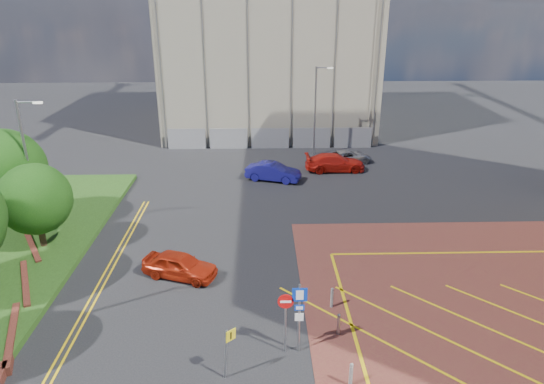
{
  "coord_description": "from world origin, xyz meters",
  "views": [
    {
      "loc": [
        -1.01,
        -15.07,
        13.55
      ],
      "look_at": [
        -0.48,
        5.11,
        5.44
      ],
      "focal_mm": 32.0,
      "sensor_mm": 36.0,
      "label": 1
    }
  ],
  "objects_px": {
    "lamp_back": "(316,108)",
    "car_blue_back": "(273,172)",
    "tree_c": "(35,199)",
    "sign_cluster": "(294,312)",
    "car_red_back": "(335,162)",
    "tree_d": "(4,170)",
    "warning_sign": "(228,348)",
    "lamp_left_far": "(29,163)",
    "car_red_left": "(180,265)",
    "car_silver_back": "(347,157)"
  },
  "relations": [
    {
      "from": "lamp_back",
      "to": "car_blue_back",
      "type": "height_order",
      "value": "lamp_back"
    },
    {
      "from": "tree_c",
      "to": "sign_cluster",
      "type": "xyz_separation_m",
      "value": [
        13.8,
        -9.02,
        -1.24
      ]
    },
    {
      "from": "tree_c",
      "to": "car_red_back",
      "type": "xyz_separation_m",
      "value": [
        18.79,
        13.35,
        -2.47
      ]
    },
    {
      "from": "car_red_back",
      "to": "lamp_back",
      "type": "bearing_deg",
      "value": 12.86
    },
    {
      "from": "car_blue_back",
      "to": "sign_cluster",
      "type": "bearing_deg",
      "value": -161.57
    },
    {
      "from": "car_blue_back",
      "to": "tree_c",
      "type": "bearing_deg",
      "value": 147.2
    },
    {
      "from": "tree_d",
      "to": "warning_sign",
      "type": "distance_m",
      "value": 19.72
    },
    {
      "from": "car_red_back",
      "to": "tree_d",
      "type": "bearing_deg",
      "value": 113.68
    },
    {
      "from": "tree_c",
      "to": "tree_d",
      "type": "height_order",
      "value": "tree_d"
    },
    {
      "from": "lamp_left_far",
      "to": "car_red_left",
      "type": "bearing_deg",
      "value": -28.93
    },
    {
      "from": "warning_sign",
      "to": "car_red_left",
      "type": "height_order",
      "value": "warning_sign"
    },
    {
      "from": "lamp_back",
      "to": "car_red_back",
      "type": "xyz_separation_m",
      "value": [
        1.21,
        -4.65,
        -3.64
      ]
    },
    {
      "from": "tree_d",
      "to": "lamp_left_far",
      "type": "relative_size",
      "value": 0.76
    },
    {
      "from": "car_red_back",
      "to": "car_blue_back",
      "type": "bearing_deg",
      "value": 110.89
    },
    {
      "from": "lamp_left_far",
      "to": "warning_sign",
      "type": "bearing_deg",
      "value": -45.72
    },
    {
      "from": "lamp_back",
      "to": "car_blue_back",
      "type": "xyz_separation_m",
      "value": [
        -4.05,
        -6.84,
        -3.65
      ]
    },
    {
      "from": "car_red_left",
      "to": "lamp_left_far",
      "type": "bearing_deg",
      "value": 80.67
    },
    {
      "from": "lamp_back",
      "to": "car_silver_back",
      "type": "distance_m",
      "value": 5.3
    },
    {
      "from": "sign_cluster",
      "to": "car_red_left",
      "type": "xyz_separation_m",
      "value": [
        -5.51,
        5.93,
        -1.28
      ]
    },
    {
      "from": "car_blue_back",
      "to": "lamp_back",
      "type": "bearing_deg",
      "value": -12.94
    },
    {
      "from": "lamp_back",
      "to": "car_red_back",
      "type": "height_order",
      "value": "lamp_back"
    },
    {
      "from": "sign_cluster",
      "to": "warning_sign",
      "type": "height_order",
      "value": "sign_cluster"
    },
    {
      "from": "tree_d",
      "to": "car_red_left",
      "type": "height_order",
      "value": "tree_d"
    },
    {
      "from": "sign_cluster",
      "to": "warning_sign",
      "type": "xyz_separation_m",
      "value": [
        -2.58,
        -1.43,
        -0.52
      ]
    },
    {
      "from": "tree_d",
      "to": "lamp_left_far",
      "type": "distance_m",
      "value": 2.44
    },
    {
      "from": "car_red_left",
      "to": "car_blue_back",
      "type": "xyz_separation_m",
      "value": [
        5.25,
        14.25,
        0.04
      ]
    },
    {
      "from": "warning_sign",
      "to": "car_red_back",
      "type": "xyz_separation_m",
      "value": [
        7.57,
        23.8,
        -0.71
      ]
    },
    {
      "from": "lamp_left_far",
      "to": "car_red_back",
      "type": "bearing_deg",
      "value": 29.94
    },
    {
      "from": "lamp_left_far",
      "to": "car_silver_back",
      "type": "distance_m",
      "value": 25.26
    },
    {
      "from": "tree_c",
      "to": "lamp_left_far",
      "type": "height_order",
      "value": "lamp_left_far"
    },
    {
      "from": "sign_cluster",
      "to": "car_blue_back",
      "type": "xyz_separation_m",
      "value": [
        -0.26,
        20.18,
        -1.24
      ]
    },
    {
      "from": "car_silver_back",
      "to": "lamp_left_far",
      "type": "bearing_deg",
      "value": 106.59
    },
    {
      "from": "lamp_left_far",
      "to": "sign_cluster",
      "type": "xyz_separation_m",
      "value": [
        14.72,
        -11.02,
        -2.71
      ]
    },
    {
      "from": "tree_c",
      "to": "car_red_left",
      "type": "height_order",
      "value": "tree_c"
    },
    {
      "from": "car_blue_back",
      "to": "car_red_back",
      "type": "xyz_separation_m",
      "value": [
        5.26,
        2.19,
        0.01
      ]
    },
    {
      "from": "tree_d",
      "to": "sign_cluster",
      "type": "distance_m",
      "value": 20.74
    },
    {
      "from": "warning_sign",
      "to": "lamp_back",
      "type": "bearing_deg",
      "value": 77.39
    },
    {
      "from": "lamp_left_far",
      "to": "tree_d",
      "type": "bearing_deg",
      "value": 154.32
    },
    {
      "from": "tree_d",
      "to": "lamp_back",
      "type": "distance_m",
      "value": 25.47
    },
    {
      "from": "lamp_left_far",
      "to": "lamp_back",
      "type": "distance_m",
      "value": 24.46
    },
    {
      "from": "lamp_left_far",
      "to": "warning_sign",
      "type": "distance_m",
      "value": 17.68
    },
    {
      "from": "tree_d",
      "to": "lamp_left_far",
      "type": "height_order",
      "value": "lamp_left_far"
    },
    {
      "from": "lamp_left_far",
      "to": "sign_cluster",
      "type": "height_order",
      "value": "lamp_left_far"
    },
    {
      "from": "car_red_left",
      "to": "car_blue_back",
      "type": "bearing_deg",
      "value": -0.63
    },
    {
      "from": "sign_cluster",
      "to": "car_red_back",
      "type": "xyz_separation_m",
      "value": [
        4.99,
        22.37,
        -1.23
      ]
    },
    {
      "from": "warning_sign",
      "to": "car_red_left",
      "type": "relative_size",
      "value": 0.57
    },
    {
      "from": "tree_c",
      "to": "car_red_back",
      "type": "bearing_deg",
      "value": 35.4
    },
    {
      "from": "warning_sign",
      "to": "car_red_back",
      "type": "height_order",
      "value": "warning_sign"
    },
    {
      "from": "sign_cluster",
      "to": "car_silver_back",
      "type": "bearing_deg",
      "value": 75.33
    },
    {
      "from": "warning_sign",
      "to": "car_blue_back",
      "type": "distance_m",
      "value": 21.74
    }
  ]
}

